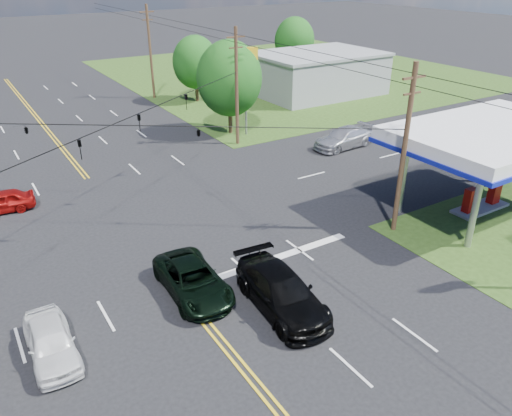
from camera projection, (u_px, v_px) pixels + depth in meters
ground at (124, 223)px, 29.54m from camera, size 280.00×280.00×0.00m
grass_ne at (291, 72)px, 70.52m from camera, size 46.00×48.00×0.03m
stop_bar at (268, 261)px, 25.83m from camera, size 10.00×0.50×0.02m
retail_ne at (316, 74)px, 58.04m from camera, size 14.00×10.00×4.40m
gas_canopy at (495, 137)px, 29.11m from camera, size 12.20×8.20×5.35m
pole_se at (404, 149)px, 26.69m from camera, size 1.60×0.28×9.50m
pole_ne at (237, 86)px, 40.40m from camera, size 1.60×0.28×9.50m
pole_right_far at (150, 51)px, 54.75m from camera, size 1.60×0.28×10.00m
span_wire_signals at (111, 125)px, 26.89m from camera, size 26.00×18.00×1.13m
power_lines at (117, 84)px, 24.22m from camera, size 26.04×100.00×0.64m
tree_right_a at (229, 79)px, 43.17m from camera, size 5.70×5.70×8.18m
tree_right_b at (195, 62)px, 53.78m from camera, size 4.94×4.94×7.09m
tree_far_r at (294, 41)px, 66.52m from camera, size 5.32×5.32×7.63m
pickup_dkgreen at (193, 280)px, 22.99m from camera, size 2.66×5.35×1.46m
suv_black at (282, 292)px, 21.97m from camera, size 2.87×6.04×1.70m
pickup_white at (51, 342)px, 19.26m from camera, size 1.78×4.24×1.43m
sedan_red at (0, 202)px, 30.64m from camera, size 4.12×2.03×1.35m
sedan_far at (344, 138)px, 41.39m from camera, size 5.79×2.65×1.64m
polesign_ne at (246, 68)px, 42.28m from camera, size 2.04×1.03×7.63m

